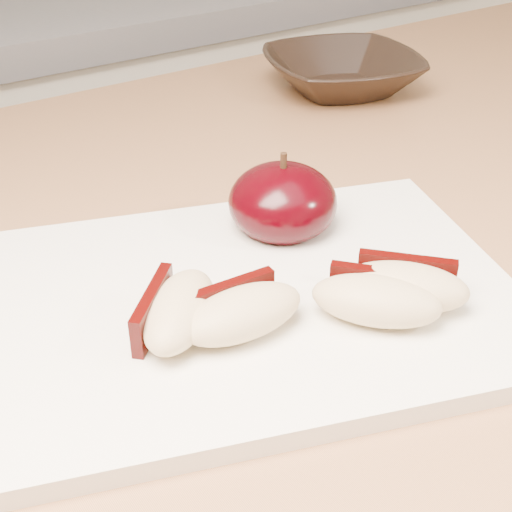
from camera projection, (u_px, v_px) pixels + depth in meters
cutting_board at (256, 299)px, 0.43m from camera, size 0.37×0.32×0.01m
apple_half at (283, 202)px, 0.48m from camera, size 0.09×0.09×0.06m
apple_wedge_a at (176, 310)px, 0.39m from camera, size 0.08×0.08×0.03m
apple_wedge_b at (240, 312)px, 0.39m from camera, size 0.07×0.04×0.03m
apple_wedge_c at (377, 299)px, 0.40m from camera, size 0.07×0.08×0.03m
apple_wedge_d at (405, 285)px, 0.41m from camera, size 0.08×0.08×0.03m
bowl at (342, 72)px, 0.75m from camera, size 0.20×0.20×0.04m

